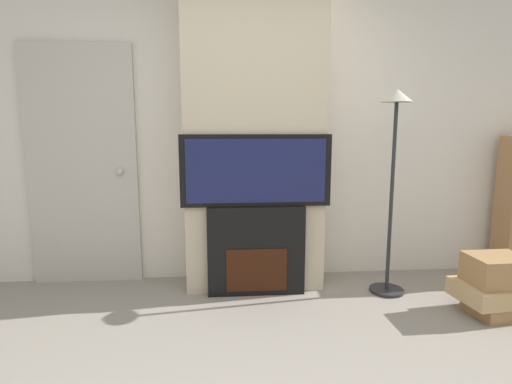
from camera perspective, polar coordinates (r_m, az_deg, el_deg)
The scene contains 7 objects.
wall_back at distance 3.58m, azimuth -0.58°, elevation 9.14°, with size 6.00×0.06×2.70m.
chimney_breast at distance 3.34m, azimuth -0.29°, elevation 9.14°, with size 1.14×0.41×2.70m.
fireplace at distance 3.29m, azimuth 0.00°, elevation -8.33°, with size 0.79×0.15×0.73m.
television at distance 3.15m, azimuth 0.00°, elevation 3.06°, with size 1.19×0.07×0.57m.
floor_lamp at distance 3.34m, azimuth 19.09°, elevation 5.08°, with size 0.28×0.28×1.65m.
box_stack at distance 3.44m, azimuth 30.91°, elevation -11.38°, with size 0.52×0.44×0.44m.
entry_door at distance 3.73m, azimuth -23.55°, elevation 3.32°, with size 0.92×0.09×2.04m.
Camera 1 is at (-0.25, -1.54, 1.35)m, focal length 28.00 mm.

